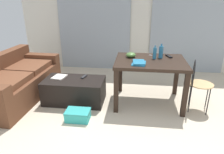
% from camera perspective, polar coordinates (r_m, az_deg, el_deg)
% --- Properties ---
extents(ground_plane, '(7.67, 7.67, 0.00)m').
position_cam_1_polar(ground_plane, '(3.49, 7.22, -8.33)').
color(ground_plane, beige).
extents(wall_back, '(5.78, 0.10, 2.50)m').
position_cam_1_polar(wall_back, '(5.05, 8.04, 15.94)').
color(wall_back, silver).
rests_on(wall_back, ground).
extents(curtains, '(3.95, 0.03, 2.17)m').
position_cam_1_polar(curtains, '(4.98, 7.95, 13.99)').
color(curtains, '#99A3AD').
rests_on(curtains, ground).
extents(couch, '(0.94, 1.88, 0.77)m').
position_cam_1_polar(couch, '(4.05, -25.45, -1.17)').
color(couch, brown).
rests_on(couch, ground).
extents(coffee_table, '(1.02, 0.56, 0.41)m').
position_cam_1_polar(coffee_table, '(3.62, -10.38, -3.70)').
color(coffee_table, black).
rests_on(coffee_table, ground).
extents(craft_table, '(1.13, 0.88, 0.76)m').
position_cam_1_polar(craft_table, '(3.41, 10.54, 2.89)').
color(craft_table, black).
rests_on(craft_table, ground).
extents(wire_chair, '(0.38, 0.40, 0.83)m').
position_cam_1_polar(wire_chair, '(3.45, 22.68, -0.64)').
color(wire_chair, tan).
rests_on(wire_chair, ground).
extents(bottle_near, '(0.06, 0.06, 0.22)m').
position_cam_1_polar(bottle_near, '(3.45, 11.81, 6.52)').
color(bottle_near, teal).
rests_on(bottle_near, craft_table).
extents(bottle_far, '(0.07, 0.07, 0.24)m').
position_cam_1_polar(bottle_far, '(3.52, 13.48, 6.80)').
color(bottle_far, teal).
rests_on(bottle_far, craft_table).
extents(bowl, '(0.17, 0.17, 0.08)m').
position_cam_1_polar(bowl, '(3.49, 5.28, 6.16)').
color(bowl, '#477033').
rests_on(bowl, craft_table).
extents(book_stack, '(0.23, 0.30, 0.04)m').
position_cam_1_polar(book_stack, '(3.17, 7.48, 3.98)').
color(book_stack, '#1E668C').
rests_on(book_stack, craft_table).
extents(tv_remote_on_table, '(0.10, 0.19, 0.02)m').
position_cam_1_polar(tv_remote_on_table, '(3.64, 15.51, 5.60)').
color(tv_remote_on_table, black).
rests_on(tv_remote_on_table, craft_table).
extents(scissors, '(0.10, 0.09, 0.00)m').
position_cam_1_polar(scissors, '(3.64, 11.20, 5.85)').
color(scissors, '#9EA0A5').
rests_on(scissors, craft_table).
extents(tv_remote_primary, '(0.09, 0.16, 0.02)m').
position_cam_1_polar(tv_remote_primary, '(3.60, -7.78, 0.09)').
color(tv_remote_primary, '#232326').
rests_on(tv_remote_primary, coffee_table).
extents(magazine, '(0.24, 0.27, 0.02)m').
position_cam_1_polar(magazine, '(3.68, -14.45, 0.04)').
color(magazine, silver).
rests_on(magazine, coffee_table).
extents(shoebox, '(0.36, 0.25, 0.16)m').
position_cam_1_polar(shoebox, '(3.14, -9.47, -10.41)').
color(shoebox, '#33B2AD').
rests_on(shoebox, ground).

